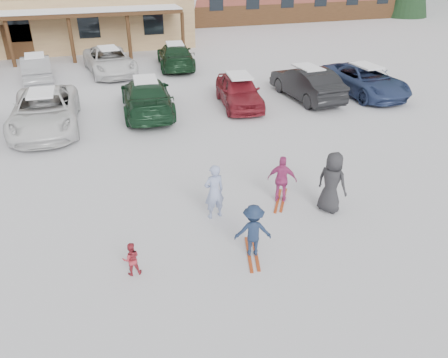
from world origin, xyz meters
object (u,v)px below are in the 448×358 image
object	(u,v)px
parked_car_4	(239,91)
parked_car_6	(364,80)
adult_skier	(214,192)
parked_car_11	(175,56)
child_magenta	(282,179)
parked_car_2	(45,111)
parked_car_5	(307,83)
parked_car_10	(110,61)
child_navy	(253,231)
parked_car_9	(37,68)
toddler_red	(131,259)
bystander_dark	(332,182)
parked_car_3	(147,96)

from	to	relation	value
parked_car_4	parked_car_6	distance (m)	6.65
adult_skier	parked_car_11	xyz separation A→B (m)	(2.45, 16.86, -0.08)
parked_car_11	child_magenta	bearing A→B (deg)	95.17
adult_skier	parked_car_2	xyz separation A→B (m)	(-4.75, 8.47, -0.03)
adult_skier	parked_car_11	distance (m)	17.04
parked_car_5	parked_car_10	world-z (taller)	parked_car_5
child_navy	parked_car_9	distance (m)	19.16
toddler_red	adult_skier	bearing A→B (deg)	-144.85
toddler_red	parked_car_6	xyz separation A→B (m)	(12.95, 10.43, 0.31)
toddler_red	parked_car_9	size ratio (longest dim) A/B	0.20
adult_skier	bystander_dark	xyz separation A→B (m)	(3.25, -0.65, 0.10)
parked_car_3	parked_car_6	bearing A→B (deg)	-178.55
toddler_red	child_navy	bearing A→B (deg)	177.11
parked_car_10	parked_car_11	bearing A→B (deg)	-4.15
parked_car_3	parked_car_6	distance (m)	10.94
parked_car_3	child_navy	bearing A→B (deg)	98.58
toddler_red	bystander_dark	size ratio (longest dim) A/B	0.47
parked_car_9	parked_car_10	bearing A→B (deg)	-178.94
adult_skier	parked_car_10	xyz separation A→B (m)	(-1.52, 16.70, -0.07)
child_navy	parked_car_3	xyz separation A→B (m)	(-0.90, 11.06, 0.08)
parked_car_4	parked_car_9	size ratio (longest dim) A/B	1.01
parked_car_4	parked_car_11	distance (m)	8.12
toddler_red	parked_car_3	size ratio (longest dim) A/B	0.16
parked_car_4	parked_car_10	distance (m)	9.48
child_magenta	parked_car_9	world-z (taller)	child_magenta
child_magenta	parked_car_11	bearing A→B (deg)	-60.45
adult_skier	parked_car_4	xyz separation A→B (m)	(3.80, 8.85, -0.08)
child_magenta	parked_car_11	size ratio (longest dim) A/B	0.29
child_magenta	parked_car_4	xyz separation A→B (m)	(1.66, 8.62, 0.00)
parked_car_6	parked_car_11	bearing A→B (deg)	130.90
child_navy	child_magenta	distance (m)	2.74
parked_car_9	parked_car_2	bearing A→B (deg)	91.03
parked_car_3	toddler_red	bearing A→B (deg)	83.42
parked_car_2	parked_car_10	bearing A→B (deg)	70.19
child_navy	parked_car_3	bearing A→B (deg)	-70.84
parked_car_3	parked_car_6	world-z (taller)	parked_car_3
parked_car_11	parked_car_4	bearing A→B (deg)	105.79
parked_car_9	parked_car_10	distance (m)	4.01
toddler_red	parked_car_11	distance (m)	19.26
parked_car_2	parked_car_9	world-z (taller)	parked_car_2
toddler_red	parked_car_10	bearing A→B (deg)	-92.87
adult_skier	parked_car_9	bearing A→B (deg)	-80.48
adult_skier	child_magenta	bearing A→B (deg)	176.98
toddler_red	child_magenta	size ratio (longest dim) A/B	0.59
child_navy	parked_car_5	distance (m)	12.81
child_magenta	parked_car_9	bearing A→B (deg)	-33.93
adult_skier	child_navy	xyz separation A→B (m)	(0.42, -1.91, -0.11)
parked_car_5	parked_car_11	world-z (taller)	parked_car_5
parked_car_5	parked_car_4	bearing A→B (deg)	-3.65
child_navy	parked_car_9	size ratio (longest dim) A/B	0.33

